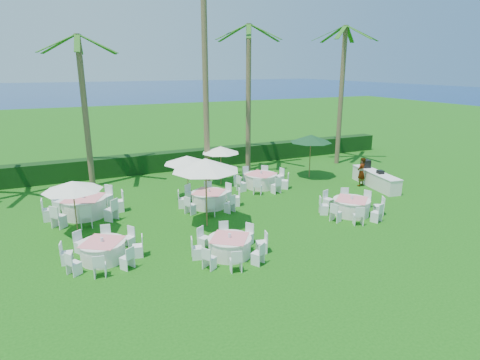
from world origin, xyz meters
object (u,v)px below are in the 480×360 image
object	(u,v)px
umbrella_c	(187,160)
umbrella_green	(311,139)
buffet_table	(375,179)
umbrella_a	(72,186)
banquet_table_a	(103,250)
banquet_table_c	(351,206)
umbrella_d	(221,150)
umbrella_b	(206,165)
banquet_table_d	(84,206)
banquet_table_b	(230,246)
banquet_table_f	(261,180)
banquet_table_e	(209,199)
staff_person	(361,172)

from	to	relation	value
umbrella_c	umbrella_green	xyz separation A→B (m)	(8.07, 0.99, 0.32)
buffet_table	umbrella_a	bearing A→B (deg)	-179.64
banquet_table_a	umbrella_green	distance (m)	14.39
banquet_table_c	umbrella_d	world-z (taller)	umbrella_d
umbrella_b	buffet_table	xyz separation A→B (m)	(10.71, 1.52, -2.24)
banquet_table_a	banquet_table_c	world-z (taller)	banquet_table_c
banquet_table_d	umbrella_d	size ratio (longest dim) A/B	1.56
banquet_table_b	banquet_table_f	distance (m)	8.65
banquet_table_e	umbrella_b	bearing A→B (deg)	-112.76
banquet_table_f	umbrella_d	xyz separation A→B (m)	(-1.83, 1.50, 1.62)
umbrella_green	buffet_table	xyz separation A→B (m)	(2.28, -3.21, -1.95)
umbrella_a	umbrella_c	xyz separation A→B (m)	(5.46, 2.32, 0.05)
banquet_table_d	umbrella_d	world-z (taller)	umbrella_d
banquet_table_c	umbrella_green	world-z (taller)	umbrella_green
banquet_table_c	staff_person	world-z (taller)	staff_person
umbrella_b	umbrella_green	xyz separation A→B (m)	(8.43, 4.73, -0.29)
banquet_table_c	umbrella_green	distance (m)	6.79
banquet_table_d	umbrella_a	bearing A→B (deg)	-102.02
banquet_table_e	umbrella_d	size ratio (longest dim) A/B	1.33
banquet_table_e	umbrella_c	distance (m)	2.32
umbrella_d	banquet_table_c	bearing A→B (deg)	-62.97
banquet_table_d	umbrella_c	distance (m)	5.29
staff_person	umbrella_b	bearing A→B (deg)	-9.64
banquet_table_c	staff_person	bearing A→B (deg)	44.31
umbrella_b	banquet_table_d	bearing A→B (deg)	143.31
umbrella_a	buffet_table	xyz separation A→B (m)	(15.80, 0.10, -1.58)
umbrella_a	umbrella_green	world-z (taller)	umbrella_green
umbrella_b	staff_person	world-z (taller)	umbrella_b
banquet_table_b	umbrella_a	size ratio (longest dim) A/B	1.19
banquet_table_a	banquet_table_d	bearing A→B (deg)	92.92
banquet_table_a	staff_person	xyz separation A→B (m)	(14.46, 3.39, 0.46)
banquet_table_e	staff_person	xyz separation A→B (m)	(9.09, -0.31, 0.43)
banquet_table_b	banquet_table_f	bearing A→B (deg)	54.91
umbrella_c	staff_person	distance (m)	9.93
banquet_table_d	umbrella_d	distance (m)	8.04
banquet_table_d	umbrella_a	world-z (taller)	umbrella_a
umbrella_a	banquet_table_c	bearing A→B (deg)	-13.91
umbrella_d	staff_person	size ratio (longest dim) A/B	1.35
banquet_table_d	umbrella_a	size ratio (longest dim) A/B	1.50
umbrella_green	umbrella_a	bearing A→B (deg)	-166.25
banquet_table_e	umbrella_d	bearing A→B (deg)	59.46
buffet_table	umbrella_green	bearing A→B (deg)	125.31
banquet_table_a	umbrella_a	size ratio (longest dim) A/B	1.19
banquet_table_d	banquet_table_e	distance (m)	5.74
umbrella_d	staff_person	world-z (taller)	umbrella_d
banquet_table_c	banquet_table_d	distance (m)	12.24
banquet_table_f	staff_person	xyz separation A→B (m)	(5.29, -2.15, 0.41)
banquet_table_c	banquet_table_e	xyz separation A→B (m)	(-5.58, 3.74, 0.01)
umbrella_b	buffet_table	world-z (taller)	umbrella_b
umbrella_b	staff_person	xyz separation A→B (m)	(10.05, 1.96, -1.88)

